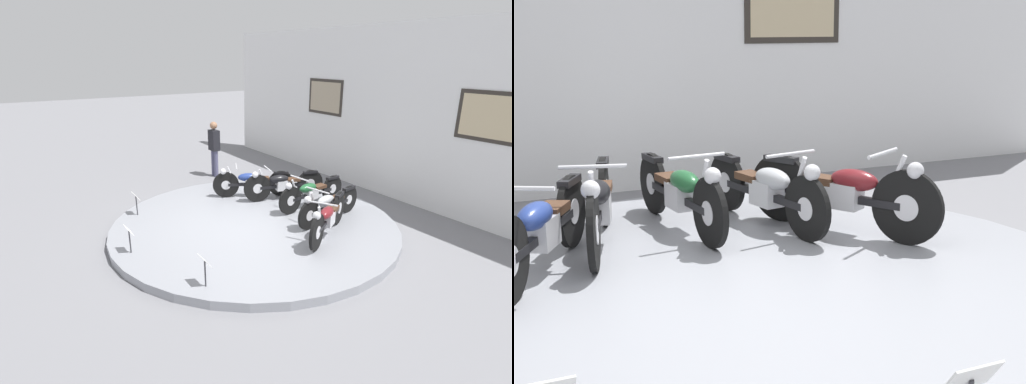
% 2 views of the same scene
% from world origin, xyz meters
% --- Properties ---
extents(ground_plane, '(60.00, 60.00, 0.00)m').
position_xyz_m(ground_plane, '(0.00, 0.00, 0.00)').
color(ground_plane, slate).
extents(display_platform, '(5.89, 5.89, 0.16)m').
position_xyz_m(display_platform, '(0.00, 0.00, 0.08)').
color(display_platform, gray).
rests_on(display_platform, ground_plane).
extents(back_wall, '(14.00, 0.22, 4.22)m').
position_xyz_m(back_wall, '(0.00, 4.08, 2.11)').
color(back_wall, white).
rests_on(back_wall, ground_plane).
extents(motorcycle_blue, '(0.97, 1.79, 0.80)m').
position_xyz_m(motorcycle_blue, '(-1.36, 0.79, 0.54)').
color(motorcycle_blue, black).
rests_on(motorcycle_blue, display_platform).
extents(motorcycle_black, '(0.67, 1.96, 0.81)m').
position_xyz_m(motorcycle_black, '(-0.81, 1.31, 0.55)').
color(motorcycle_black, black).
rests_on(motorcycle_black, display_platform).
extents(motorcycle_green, '(0.54, 1.97, 0.79)m').
position_xyz_m(motorcycle_green, '(0.00, 1.51, 0.54)').
color(motorcycle_green, black).
rests_on(motorcycle_green, display_platform).
extents(motorcycle_silver, '(0.56, 1.93, 0.78)m').
position_xyz_m(motorcycle_silver, '(0.80, 1.31, 0.53)').
color(motorcycle_silver, black).
rests_on(motorcycle_silver, display_platform).
extents(motorcycle_maroon, '(1.06, 1.78, 0.81)m').
position_xyz_m(motorcycle_maroon, '(1.36, 0.79, 0.56)').
color(motorcycle_maroon, black).
rests_on(motorcycle_maroon, display_platform).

